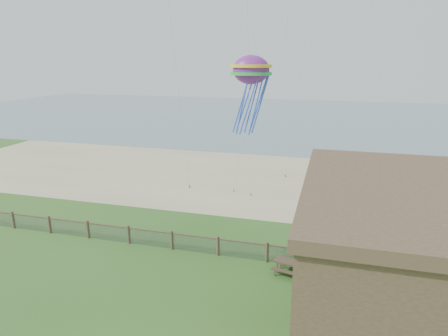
{
  "coord_description": "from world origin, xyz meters",
  "views": [
    {
      "loc": [
        6.22,
        -15.11,
        11.69
      ],
      "look_at": [
        -0.17,
        8.0,
        4.98
      ],
      "focal_mm": 32.0,
      "sensor_mm": 36.0,
      "label": 1
    }
  ],
  "objects": [
    {
      "name": "chainlink_fence",
      "position": [
        0.0,
        6.0,
        0.55
      ],
      "size": [
        36.2,
        0.2,
        1.25
      ],
      "primitive_type": null,
      "color": "#4A3B29",
      "rests_on": "ground"
    },
    {
      "name": "picnic_table",
      "position": [
        4.57,
        5.0,
        0.41
      ],
      "size": [
        2.23,
        1.87,
        0.83
      ],
      "primitive_type": null,
      "rotation": [
        0.0,
        0.0,
        -0.22
      ],
      "color": "#4E372C",
      "rests_on": "ground"
    },
    {
      "name": "sand_beach",
      "position": [
        0.0,
        22.0,
        0.0
      ],
      "size": [
        72.0,
        20.0,
        0.02
      ],
      "primitive_type": "cube",
      "color": "tan",
      "rests_on": "ground"
    },
    {
      "name": "ground",
      "position": [
        0.0,
        0.0,
        0.0
      ],
      "size": [
        160.0,
        160.0,
        0.0
      ],
      "primitive_type": "plane",
      "color": "#2B5B1F",
      "rests_on": "ground"
    },
    {
      "name": "octopus_kite",
      "position": [
        0.04,
        14.78,
        9.09
      ],
      "size": [
        3.23,
        2.34,
        6.46
      ],
      "primitive_type": null,
      "rotation": [
        0.0,
        0.0,
        -0.04
      ],
      "color": "#DF2353"
    },
    {
      "name": "ocean",
      "position": [
        0.0,
        66.0,
        0.0
      ],
      "size": [
        160.0,
        68.0,
        0.02
      ],
      "primitive_type": "cube",
      "color": "slate",
      "rests_on": "ground"
    }
  ]
}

